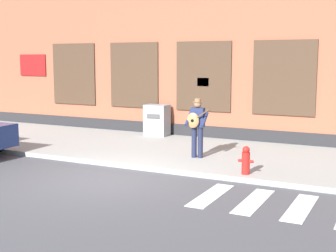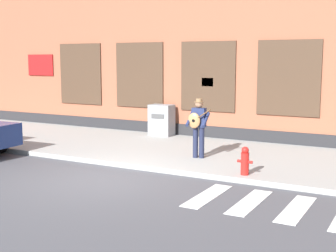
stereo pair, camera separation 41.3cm
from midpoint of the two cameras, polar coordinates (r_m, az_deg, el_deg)
name	(u,v)px [view 1 (the left image)]	position (r m, az deg, el deg)	size (l,w,h in m)	color
ground_plane	(105,180)	(11.64, -8.68, -6.57)	(160.00, 160.00, 0.00)	#4C4C51
sidewalk	(173,151)	(14.77, -0.22, -3.04)	(28.00, 5.00, 0.14)	#9E9E99
building_backdrop	(224,26)	(18.65, 6.16, 12.03)	(28.00, 4.06, 8.43)	#99563D
crosswalk	(326,211)	(9.69, 17.49, -9.88)	(5.20, 1.90, 0.01)	silver
busker	(197,124)	(13.28, 2.64, 0.23)	(0.73, 0.56, 1.70)	#1E233D
utility_box	(157,120)	(17.22, -2.04, 0.72)	(0.86, 0.58, 1.14)	gray
fire_hydrant	(246,160)	(11.60, 8.46, -4.17)	(0.38, 0.20, 0.70)	red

